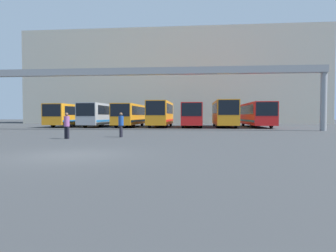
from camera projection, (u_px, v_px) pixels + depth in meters
The scene contains 12 objects.
ground_plane at pixel (69, 155), 11.24m from camera, with size 200.00×200.00×0.00m, color #2D3033.
building_backdrop at pixel (173, 79), 59.77m from camera, with size 56.41×12.00×17.48m.
overhead_gantry at pixel (151, 77), 30.71m from camera, with size 34.69×0.80×6.39m.
bus_slot_0 at pixel (72, 114), 41.27m from camera, with size 2.54×11.71×2.95m.
bus_slot_1 at pixel (102, 114), 41.16m from camera, with size 2.48×12.30×3.05m.
bus_slot_2 at pixel (130, 114), 39.83m from camera, with size 2.52×10.45×2.96m.
bus_slot_3 at pixel (161, 113), 39.43m from camera, with size 2.47×10.46×3.29m.
bus_slot_4 at pixel (192, 114), 38.84m from camera, with size 2.51×10.08×3.03m.
bus_slot_5 at pixel (224, 112), 39.26m from camera, with size 2.56×11.75×3.34m.
bus_slot_6 at pixel (256, 113), 39.11m from camera, with size 2.62×12.24×3.09m.
pedestrian_far_center at pixel (121, 124), 20.67m from camera, with size 0.35×0.35×1.70m.
pedestrian_near_center at pixel (67, 125), 19.17m from camera, with size 0.35×0.35×1.68m.
Camera 1 is at (4.78, -10.79, 1.49)m, focal length 32.00 mm.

